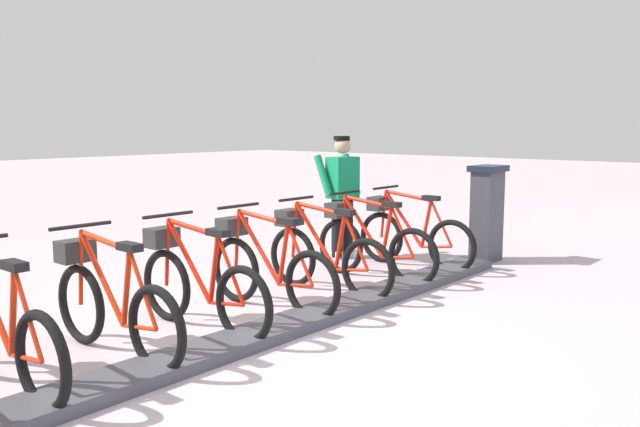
{
  "coord_description": "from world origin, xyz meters",
  "views": [
    {
      "loc": [
        -3.91,
        3.87,
        1.82
      ],
      "look_at": [
        0.5,
        -1.33,
        0.9
      ],
      "focal_mm": 37.35,
      "sensor_mm": 36.0,
      "label": 1
    }
  ],
  "objects_px": {
    "worker_near_rack": "(342,192)",
    "payment_kiosk": "(487,212)",
    "bike_docked_5": "(110,303)",
    "bike_docked_4": "(197,283)",
    "bike_docked_2": "(323,254)",
    "bike_docked_0": "(410,234)",
    "bike_docked_3": "(266,267)",
    "bike_docked_1": "(370,243)"
  },
  "relations": [
    {
      "from": "bike_docked_1",
      "to": "bike_docked_2",
      "type": "distance_m",
      "value": 0.87
    },
    {
      "from": "bike_docked_2",
      "to": "worker_near_rack",
      "type": "distance_m",
      "value": 2.01
    },
    {
      "from": "payment_kiosk",
      "to": "bike_docked_2",
      "type": "height_order",
      "value": "payment_kiosk"
    },
    {
      "from": "bike_docked_3",
      "to": "bike_docked_4",
      "type": "height_order",
      "value": "same"
    },
    {
      "from": "worker_near_rack",
      "to": "bike_docked_1",
      "type": "bearing_deg",
      "value": 143.25
    },
    {
      "from": "bike_docked_1",
      "to": "bike_docked_5",
      "type": "distance_m",
      "value": 3.46
    },
    {
      "from": "bike_docked_1",
      "to": "bike_docked_4",
      "type": "distance_m",
      "value": 2.6
    },
    {
      "from": "bike_docked_3",
      "to": "worker_near_rack",
      "type": "relative_size",
      "value": 1.04
    },
    {
      "from": "bike_docked_4",
      "to": "bike_docked_0",
      "type": "bearing_deg",
      "value": -90.0
    },
    {
      "from": "bike_docked_3",
      "to": "bike_docked_2",
      "type": "bearing_deg",
      "value": -90.0
    },
    {
      "from": "bike_docked_5",
      "to": "payment_kiosk",
      "type": "bearing_deg",
      "value": -96.17
    },
    {
      "from": "payment_kiosk",
      "to": "bike_docked_5",
      "type": "relative_size",
      "value": 0.74
    },
    {
      "from": "payment_kiosk",
      "to": "bike_docked_5",
      "type": "bearing_deg",
      "value": 83.83
    },
    {
      "from": "bike_docked_3",
      "to": "worker_near_rack",
      "type": "height_order",
      "value": "worker_near_rack"
    },
    {
      "from": "bike_docked_1",
      "to": "bike_docked_3",
      "type": "relative_size",
      "value": 1.0
    },
    {
      "from": "bike_docked_1",
      "to": "worker_near_rack",
      "type": "xyz_separation_m",
      "value": [
        1.05,
        -0.78,
        0.48
      ]
    },
    {
      "from": "bike_docked_2",
      "to": "bike_docked_4",
      "type": "xyz_separation_m",
      "value": [
        0.0,
        1.73,
        0.0
      ]
    },
    {
      "from": "bike_docked_4",
      "to": "bike_docked_1",
      "type": "bearing_deg",
      "value": -90.0
    },
    {
      "from": "payment_kiosk",
      "to": "bike_docked_3",
      "type": "bearing_deg",
      "value": 80.88
    },
    {
      "from": "bike_docked_0",
      "to": "worker_near_rack",
      "type": "relative_size",
      "value": 1.04
    },
    {
      "from": "bike_docked_5",
      "to": "bike_docked_3",
      "type": "bearing_deg",
      "value": -90.0
    },
    {
      "from": "bike_docked_1",
      "to": "bike_docked_4",
      "type": "bearing_deg",
      "value": 90.0
    },
    {
      "from": "bike_docked_1",
      "to": "worker_near_rack",
      "type": "distance_m",
      "value": 1.4
    },
    {
      "from": "bike_docked_3",
      "to": "bike_docked_5",
      "type": "distance_m",
      "value": 1.73
    },
    {
      "from": "bike_docked_2",
      "to": "bike_docked_4",
      "type": "distance_m",
      "value": 1.73
    },
    {
      "from": "payment_kiosk",
      "to": "bike_docked_2",
      "type": "bearing_deg",
      "value": 78.02
    },
    {
      "from": "bike_docked_4",
      "to": "bike_docked_5",
      "type": "relative_size",
      "value": 1.0
    },
    {
      "from": "bike_docked_0",
      "to": "bike_docked_5",
      "type": "relative_size",
      "value": 1.0
    },
    {
      "from": "bike_docked_1",
      "to": "bike_docked_5",
      "type": "height_order",
      "value": "same"
    },
    {
      "from": "bike_docked_1",
      "to": "bike_docked_3",
      "type": "bearing_deg",
      "value": 90.0
    },
    {
      "from": "payment_kiosk",
      "to": "bike_docked_0",
      "type": "relative_size",
      "value": 0.74
    },
    {
      "from": "payment_kiosk",
      "to": "bike_docked_2",
      "type": "distance_m",
      "value": 2.76
    },
    {
      "from": "payment_kiosk",
      "to": "worker_near_rack",
      "type": "bearing_deg",
      "value": 32.74
    },
    {
      "from": "bike_docked_0",
      "to": "bike_docked_5",
      "type": "height_order",
      "value": "same"
    },
    {
      "from": "bike_docked_4",
      "to": "bike_docked_5",
      "type": "height_order",
      "value": "same"
    },
    {
      "from": "payment_kiosk",
      "to": "bike_docked_4",
      "type": "distance_m",
      "value": 4.47
    },
    {
      "from": "bike_docked_2",
      "to": "bike_docked_3",
      "type": "relative_size",
      "value": 1.0
    },
    {
      "from": "bike_docked_1",
      "to": "bike_docked_4",
      "type": "relative_size",
      "value": 1.0
    },
    {
      "from": "bike_docked_2",
      "to": "payment_kiosk",
      "type": "bearing_deg",
      "value": -101.98
    },
    {
      "from": "worker_near_rack",
      "to": "bike_docked_3",
      "type": "bearing_deg",
      "value": 112.67
    },
    {
      "from": "bike_docked_0",
      "to": "bike_docked_3",
      "type": "height_order",
      "value": "same"
    },
    {
      "from": "worker_near_rack",
      "to": "payment_kiosk",
      "type": "bearing_deg",
      "value": -147.26
    }
  ]
}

